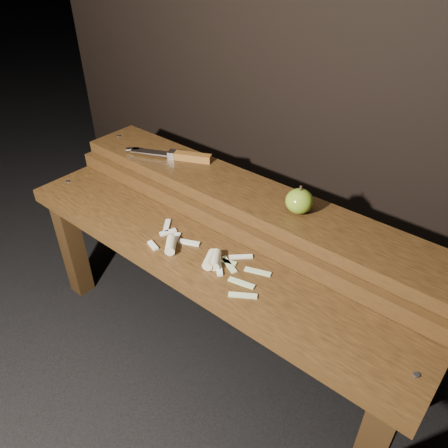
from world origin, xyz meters
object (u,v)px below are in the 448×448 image
Objects in this scene: apple at (299,201)px; knife at (182,156)px; bench_front_tier at (194,275)px; bench_rear_tier at (248,218)px.

knife is (-0.43, 0.02, -0.02)m from apple.
bench_rear_tier is at bearing 90.00° from bench_front_tier.
bench_front_tier is 0.23m from bench_rear_tier.
knife is (-0.28, 0.02, 0.10)m from bench_rear_tier.
bench_rear_tier reaches higher than bench_front_tier.
knife is at bearing 137.99° from bench_front_tier.
apple reaches higher than bench_rear_tier.
apple is (0.16, 0.00, 0.12)m from bench_rear_tier.
knife is (-0.28, 0.25, 0.16)m from bench_front_tier.
bench_front_tier is 4.53× the size of knife.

